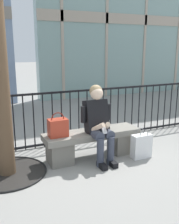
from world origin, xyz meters
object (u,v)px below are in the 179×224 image
object	(u,v)px
seated_person_with_phone	(98,121)
shopping_bag	(141,146)
stone_bench	(92,142)
handbag_on_bench	(58,127)

from	to	relation	value
seated_person_with_phone	shopping_bag	bearing A→B (deg)	-18.55
stone_bench	shopping_bag	world-z (taller)	shopping_bag
handbag_on_bench	shopping_bag	bearing A→B (deg)	-14.83
handbag_on_bench	shopping_bag	xyz separation A→B (m)	(1.31, -0.35, -0.39)
stone_bench	shopping_bag	xyz separation A→B (m)	(0.73, -0.36, -0.07)
seated_person_with_phone	handbag_on_bench	world-z (taller)	seated_person_with_phone
seated_person_with_phone	stone_bench	bearing A→B (deg)	111.27
stone_bench	handbag_on_bench	size ratio (longest dim) A/B	4.21
seated_person_with_phone	handbag_on_bench	xyz separation A→B (m)	(-0.63, 0.12, -0.06)
stone_bench	seated_person_with_phone	distance (m)	0.40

